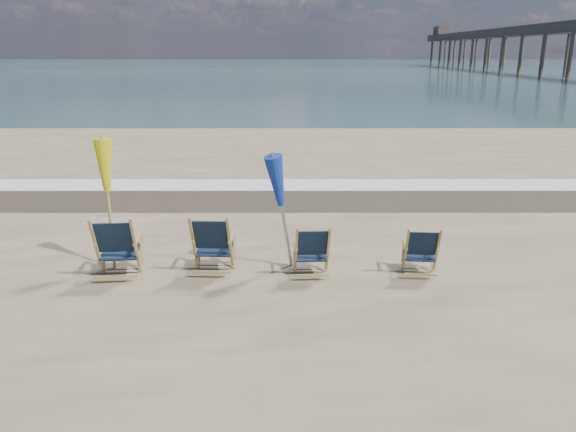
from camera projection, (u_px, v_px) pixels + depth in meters
name	position (u px, v px, depth m)	size (l,w,h in m)	color
ocean	(287.00, 67.00, 130.24)	(400.00, 400.00, 0.00)	#36555A
surf_foam	(288.00, 185.00, 15.43)	(200.00, 1.40, 0.01)	silver
wet_sand_strip	(288.00, 198.00, 13.99)	(200.00, 2.60, 0.00)	#42362A
beach_chair_0	(135.00, 247.00, 8.89)	(0.70, 0.79, 1.10)	black
beach_chair_1	(230.00, 245.00, 9.04)	(0.68, 0.76, 1.06)	black
beach_chair_2	(328.00, 251.00, 8.98)	(0.59, 0.66, 0.92)	black
beach_chair_3	(437.00, 252.00, 8.99)	(0.56, 0.63, 0.88)	black
umbrella_yellow	(106.00, 173.00, 9.10)	(0.30, 0.30, 2.16)	#AC8A4D
umbrella_blue	(283.00, 184.00, 9.08)	(0.30, 0.30, 1.98)	#A5A5AD
fishing_pier	(563.00, 42.00, 77.17)	(4.40, 140.00, 9.30)	#4F4239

